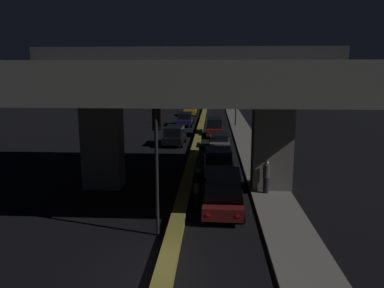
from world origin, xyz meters
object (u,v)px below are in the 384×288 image
car_dark_red_lead (223,192)px  car_taxi_yellow_third_oncoming (190,111)px  car_dark_blue_second_oncoming (185,119)px  car_white_fourth_oncoming (196,104)px  car_black_lead_oncoming (174,135)px  motorcycle_white_filtering_mid (198,169)px  car_silver_second (218,161)px  pedestrian_on_sidewalk (266,177)px  street_lamp (233,90)px  car_grey_third (220,141)px  car_dark_red_fourth (214,127)px  motorcycle_black_filtering_near (197,194)px  traffic_light_left_of_median (157,146)px

car_dark_red_lead → car_taxi_yellow_third_oncoming: bearing=7.6°
car_dark_blue_second_oncoming → car_white_fourth_oncoming: size_ratio=0.99×
car_black_lead_oncoming → motorcycle_white_filtering_mid: (2.68, -10.77, -0.32)m
car_silver_second → pedestrian_on_sidewalk: size_ratio=2.29×
street_lamp → car_silver_second: bearing=-95.0°
car_grey_third → pedestrian_on_sidewalk: (2.38, -12.00, 0.30)m
car_black_lead_oncoming → car_dark_red_lead: bearing=16.4°
car_dark_red_fourth → motorcycle_white_filtering_mid: (-1.03, -15.78, -0.39)m
car_white_fourth_oncoming → motorcycle_black_filtering_near: (2.51, -51.73, -0.12)m
car_white_fourth_oncoming → motorcycle_black_filtering_near: size_ratio=2.58×
car_dark_red_lead → motorcycle_black_filtering_near: 1.45m
car_grey_third → motorcycle_black_filtering_near: bearing=174.9°
street_lamp → pedestrian_on_sidewalk: (0.64, -26.41, -3.44)m
car_dark_blue_second_oncoming → car_taxi_yellow_third_oncoming: size_ratio=1.08×
street_lamp → car_white_fourth_oncoming: bearing=103.5°
car_black_lead_oncoming → car_grey_third: bearing=66.8°
car_silver_second → car_grey_third: (0.20, 7.74, -0.10)m
traffic_light_left_of_median → car_dark_blue_second_oncoming: traffic_light_left_of_median is taller
car_dark_blue_second_oncoming → motorcycle_white_filtering_mid: 23.55m
traffic_light_left_of_median → car_grey_third: traffic_light_left_of_median is taller
car_grey_third → car_taxi_yellow_third_oncoming: car_taxi_yellow_third_oncoming is taller
car_dark_red_fourth → car_white_fourth_oncoming: bearing=6.0°
car_silver_second → motorcycle_white_filtering_mid: car_silver_second is taller
street_lamp → motorcycle_black_filtering_near: (-3.09, -28.37, -3.86)m
car_silver_second → car_dark_red_lead: bearing=-180.0°
traffic_light_left_of_median → car_taxi_yellow_third_oncoming: size_ratio=1.28×
car_black_lead_oncoming → car_white_fourth_oncoming: (0.28, 35.79, -0.18)m
traffic_light_left_of_median → car_silver_second: (2.61, 9.61, -2.92)m
car_dark_blue_second_oncoming → pedestrian_on_sidewalk: 27.39m
car_taxi_yellow_third_oncoming → motorcycle_white_filtering_mid: 34.29m
car_dark_red_lead → car_grey_third: size_ratio=0.93×
car_dark_red_fourth → motorcycle_white_filtering_mid: size_ratio=2.43×
car_black_lead_oncoming → motorcycle_black_filtering_near: car_black_lead_oncoming is taller
car_dark_blue_second_oncoming → motorcycle_black_filtering_near: (2.76, -28.57, -0.23)m
traffic_light_left_of_median → pedestrian_on_sidewalk: traffic_light_left_of_median is taller
car_dark_red_lead → car_dark_blue_second_oncoming: bearing=9.8°
car_white_fourth_oncoming → motorcycle_white_filtering_mid: size_ratio=2.75×
car_grey_third → car_taxi_yellow_third_oncoming: bearing=9.6°
car_dark_red_lead → car_white_fourth_oncoming: car_dark_red_lead is taller
car_black_lead_oncoming → motorcycle_white_filtering_mid: size_ratio=2.34×
street_lamp → car_dark_red_lead: bearing=-93.5°
pedestrian_on_sidewalk → car_white_fourth_oncoming: bearing=97.1°
car_dark_blue_second_oncoming → car_taxi_yellow_third_oncoming: bearing=-179.6°
car_dark_red_lead → car_grey_third: (0.02, 14.45, -0.20)m
car_silver_second → car_black_lead_oncoming: bearing=20.6°
traffic_light_left_of_median → motorcycle_white_filtering_mid: size_ratio=3.20×
traffic_light_left_of_median → car_dark_blue_second_oncoming: 32.12m
car_silver_second → car_taxi_yellow_third_oncoming: bearing=5.3°
car_grey_third → car_taxi_yellow_third_oncoming: 25.72m
car_black_lead_oncoming → car_dark_red_fourth: bearing=145.8°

